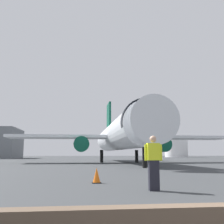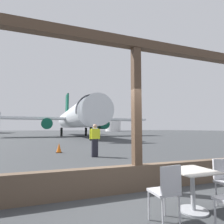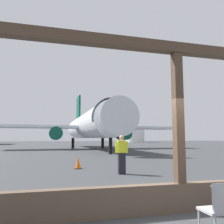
{
  "view_description": "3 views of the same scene",
  "coord_description": "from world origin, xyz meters",
  "px_view_note": "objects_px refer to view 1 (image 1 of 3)",
  "views": [
    {
      "loc": [
        -1.97,
        -2.85,
        1.16
      ],
      "look_at": [
        0.59,
        18.35,
        4.5
      ],
      "focal_mm": 42.97,
      "sensor_mm": 36.0,
      "label": 1
    },
    {
      "loc": [
        -2.19,
        -4.26,
        1.51
      ],
      "look_at": [
        5.62,
        17.47,
        3.53
      ],
      "focal_mm": 30.27,
      "sensor_mm": 36.0,
      "label": 2
    },
    {
      "loc": [
        -2.88,
        -4.9,
        1.6
      ],
      "look_at": [
        3.12,
        17.57,
        4.16
      ],
      "focal_mm": 38.6,
      "sensor_mm": 36.0,
      "label": 3
    }
  ],
  "objects_px": {
    "airplane": "(121,135)",
    "ground_crew_worker": "(154,162)",
    "fuel_storage_tank": "(176,148)",
    "traffic_cone": "(97,176)"
  },
  "relations": [
    {
      "from": "ground_crew_worker",
      "to": "traffic_cone",
      "type": "height_order",
      "value": "ground_crew_worker"
    },
    {
      "from": "ground_crew_worker",
      "to": "fuel_storage_tank",
      "type": "xyz_separation_m",
      "value": [
        31.37,
        82.98,
        2.33
      ]
    },
    {
      "from": "ground_crew_worker",
      "to": "fuel_storage_tank",
      "type": "distance_m",
      "value": 88.74
    },
    {
      "from": "airplane",
      "to": "ground_crew_worker",
      "type": "bearing_deg",
      "value": -96.52
    },
    {
      "from": "airplane",
      "to": "ground_crew_worker",
      "type": "distance_m",
      "value": 26.64
    },
    {
      "from": "fuel_storage_tank",
      "to": "ground_crew_worker",
      "type": "bearing_deg",
      "value": -110.71
    },
    {
      "from": "airplane",
      "to": "ground_crew_worker",
      "type": "height_order",
      "value": "airplane"
    },
    {
      "from": "airplane",
      "to": "ground_crew_worker",
      "type": "xyz_separation_m",
      "value": [
        -3.01,
        -26.33,
        -2.72
      ]
    },
    {
      "from": "traffic_cone",
      "to": "airplane",
      "type": "bearing_deg",
      "value": 78.91
    },
    {
      "from": "airplane",
      "to": "fuel_storage_tank",
      "type": "relative_size",
      "value": 4.21
    }
  ]
}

